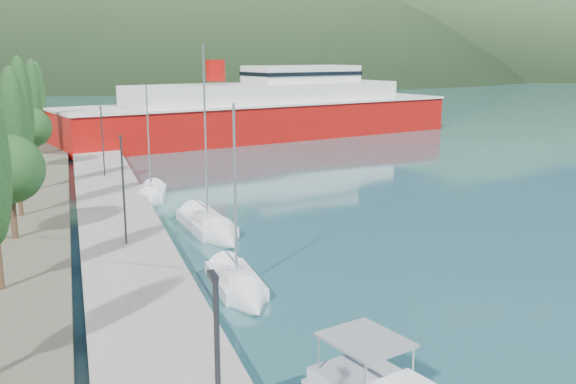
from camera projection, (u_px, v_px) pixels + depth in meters
name	position (u px, v px, depth m)	size (l,w,h in m)	color
ground	(127.00, 108.00, 135.49)	(1400.00, 1400.00, 0.00)	#26575D
quay	(114.00, 210.00, 45.57)	(5.00, 88.00, 0.80)	gray
tree_row	(21.00, 129.00, 47.56)	(4.00, 63.65, 10.46)	#47301E
lamp_posts	(125.00, 189.00, 34.60)	(0.15, 45.58, 6.06)	#2D2D33
sailboat_near	(244.00, 293.00, 30.00)	(2.08, 6.85, 9.82)	silver
sailboat_mid	(216.00, 232.00, 40.17)	(3.13, 9.05, 12.77)	silver
sailboat_far	(150.00, 199.00, 49.57)	(3.41, 6.94, 9.77)	silver
ferry	(268.00, 113.00, 87.49)	(57.14, 25.54, 11.11)	#9D0D09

